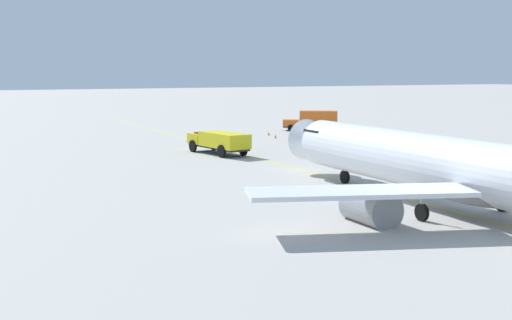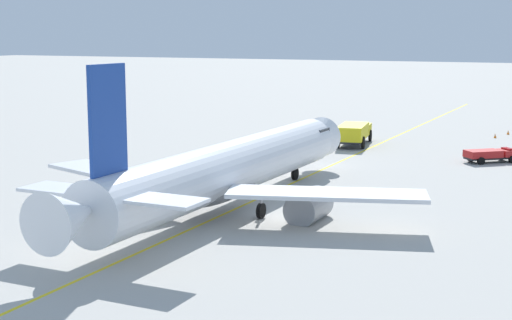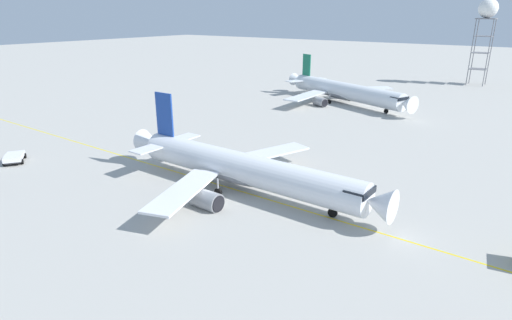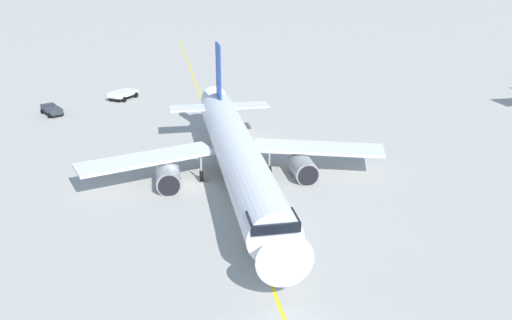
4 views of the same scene
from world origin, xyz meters
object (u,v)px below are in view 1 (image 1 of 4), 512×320
Objects in this scene: catering_truck_truck at (314,120)px; airliner_main at (452,170)px; ops_pickup_truck at (368,145)px; safety_cone_near at (275,136)px; safety_cone_mid at (269,133)px; fire_tender_truck at (219,141)px.

airliner_main is at bearing 100.00° from catering_truck_truck.
safety_cone_near is (-2.20, 18.98, -0.53)m from ops_pickup_truck.
safety_cone_near is 4.23m from safety_cone_mid.
fire_tender_truck is at bearing -136.65° from safety_cone_near.
fire_tender_truck is 17.38× the size of safety_cone_mid.
ops_pickup_truck is (-8.55, -26.60, -0.86)m from catering_truck_truck.
fire_tender_truck is 23.03m from safety_cone_mid.
fire_tender_truck is (-16.24, 5.72, 0.72)m from ops_pickup_truck.
catering_truck_truck reaches higher than fire_tender_truck.
catering_truck_truck reaches higher than safety_cone_near.
safety_cone_near is at bearing -104.22° from safety_cone_mid.
airliner_main reaches higher than fire_tender_truck.
catering_truck_truck is 10.42m from safety_cone_mid.
airliner_main is 7.42× the size of ops_pickup_truck.
ops_pickup_truck is at bearing -83.40° from safety_cone_near.
safety_cone_near is at bearing -56.09° from fire_tender_truck.
ops_pickup_truck reaches higher than safety_cone_near.
airliner_main is 61.07m from catering_truck_truck.
safety_cone_mid is at bearing 75.78° from safety_cone_near.
catering_truck_truck is at bearing 31.54° from ops_pickup_truck.
catering_truck_truck is 15.26× the size of safety_cone_near.
safety_cone_near is 1.00× the size of safety_cone_mid.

